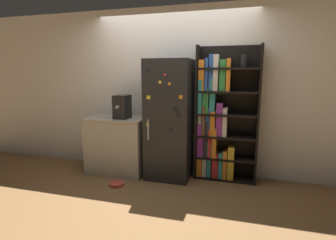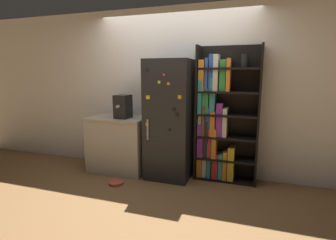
{
  "view_description": "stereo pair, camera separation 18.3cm",
  "coord_description": "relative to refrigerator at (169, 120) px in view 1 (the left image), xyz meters",
  "views": [
    {
      "loc": [
        1.04,
        -3.58,
        1.59
      ],
      "look_at": [
        -0.02,
        0.15,
        0.9
      ],
      "focal_mm": 28.0,
      "sensor_mm": 36.0,
      "label": 1
    },
    {
      "loc": [
        1.22,
        -3.53,
        1.59
      ],
      "look_at": [
        -0.02,
        0.15,
        0.9
      ],
      "focal_mm": 28.0,
      "sensor_mm": 36.0,
      "label": 2
    }
  ],
  "objects": [
    {
      "name": "ground_plane",
      "position": [
        0.0,
        -0.16,
        -0.9
      ],
      "size": [
        16.0,
        16.0,
        0.0
      ],
      "primitive_type": "plane",
      "color": "olive"
    },
    {
      "name": "wall_back",
      "position": [
        0.0,
        0.31,
        0.4
      ],
      "size": [
        8.0,
        0.05,
        2.6
      ],
      "color": "white",
      "rests_on": "ground_plane"
    },
    {
      "name": "refrigerator",
      "position": [
        0.0,
        0.0,
        0.0
      ],
      "size": [
        0.66,
        0.6,
        1.79
      ],
      "color": "black",
      "rests_on": "ground_plane"
    },
    {
      "name": "bookshelf",
      "position": [
        0.72,
        0.16,
        0.01
      ],
      "size": [
        0.9,
        0.3,
        1.99
      ],
      "color": "black",
      "rests_on": "ground_plane"
    },
    {
      "name": "kitchen_counter",
      "position": [
        -0.86,
        -0.01,
        -0.45
      ],
      "size": [
        0.95,
        0.62,
        0.9
      ],
      "color": "#BCB7A8",
      "rests_on": "ground_plane"
    },
    {
      "name": "espresso_machine",
      "position": [
        -0.74,
        -0.07,
        0.18
      ],
      "size": [
        0.21,
        0.31,
        0.36
      ],
      "color": "black",
      "rests_on": "kitchen_counter"
    },
    {
      "name": "pet_bowl",
      "position": [
        -0.64,
        -0.54,
        -0.87
      ],
      "size": [
        0.21,
        0.21,
        0.04
      ],
      "color": "#D84C3F",
      "rests_on": "ground_plane"
    }
  ]
}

